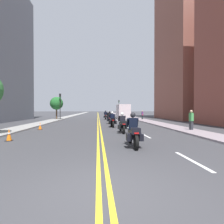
% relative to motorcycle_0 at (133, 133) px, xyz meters
% --- Properties ---
extents(ground_plane, '(264.00, 264.00, 0.00)m').
position_rel_motorcycle_0_xyz_m(ground_plane, '(-1.57, 43.53, -0.66)').
color(ground_plane, '#37373B').
extents(sidewalk_left, '(2.08, 144.00, 0.12)m').
position_rel_motorcycle_0_xyz_m(sidewalk_left, '(-8.91, 43.53, -0.60)').
color(sidewalk_left, gray).
rests_on(sidewalk_left, ground).
extents(sidewalk_right, '(2.08, 144.00, 0.12)m').
position_rel_motorcycle_0_xyz_m(sidewalk_right, '(5.77, 43.53, -0.60)').
color(sidewalk_right, gray).
rests_on(sidewalk_right, ground).
extents(centreline_yellow_inner, '(0.12, 132.00, 0.01)m').
position_rel_motorcycle_0_xyz_m(centreline_yellow_inner, '(-1.69, 43.53, -0.66)').
color(centreline_yellow_inner, yellow).
rests_on(centreline_yellow_inner, ground).
extents(centreline_yellow_outer, '(0.12, 132.00, 0.01)m').
position_rel_motorcycle_0_xyz_m(centreline_yellow_outer, '(-1.45, 43.53, -0.66)').
color(centreline_yellow_outer, yellow).
rests_on(centreline_yellow_outer, ground).
extents(lane_dashes_white, '(0.14, 56.40, 0.01)m').
position_rel_motorcycle_0_xyz_m(lane_dashes_white, '(1.58, 24.53, -0.66)').
color(lane_dashes_white, silver).
rests_on(lane_dashes_white, ground).
extents(building_right_1, '(9.38, 13.42, 30.74)m').
position_rel_motorcycle_0_xyz_m(building_right_1, '(15.76, 23.76, 14.71)').
color(building_right_1, brown).
rests_on(building_right_1, ground).
extents(motorcycle_0, '(0.77, 2.31, 1.66)m').
position_rel_motorcycle_0_xyz_m(motorcycle_0, '(0.00, 0.00, 0.00)').
color(motorcycle_0, black).
rests_on(motorcycle_0, ground).
extents(motorcycle_1, '(0.77, 2.13, 1.59)m').
position_rel_motorcycle_0_xyz_m(motorcycle_1, '(0.18, 5.03, -0.02)').
color(motorcycle_1, black).
rests_on(motorcycle_1, ground).
extents(motorcycle_2, '(0.77, 2.23, 1.60)m').
position_rel_motorcycle_0_xyz_m(motorcycle_2, '(-0.22, 9.56, -0.02)').
color(motorcycle_2, black).
rests_on(motorcycle_2, ground).
extents(motorcycle_3, '(0.77, 2.26, 1.62)m').
position_rel_motorcycle_0_xyz_m(motorcycle_3, '(-0.20, 13.87, -0.02)').
color(motorcycle_3, black).
rests_on(motorcycle_3, ground).
extents(motorcycle_4, '(0.77, 2.13, 1.60)m').
position_rel_motorcycle_0_xyz_m(motorcycle_4, '(0.06, 18.95, -0.01)').
color(motorcycle_4, black).
rests_on(motorcycle_4, ground).
extents(motorcycle_5, '(0.76, 2.10, 1.64)m').
position_rel_motorcycle_0_xyz_m(motorcycle_5, '(-0.27, 23.74, -0.02)').
color(motorcycle_5, black).
rests_on(motorcycle_5, ground).
extents(traffic_cone_0, '(0.34, 0.34, 0.70)m').
position_rel_motorcycle_0_xyz_m(traffic_cone_0, '(-6.78, 2.11, -0.32)').
color(traffic_cone_0, black).
rests_on(traffic_cone_0, ground).
extents(traffic_cone_2, '(0.35, 0.35, 0.65)m').
position_rel_motorcycle_0_xyz_m(traffic_cone_2, '(-6.88, 7.83, -0.34)').
color(traffic_cone_2, black).
rests_on(traffic_cone_2, ground).
extents(traffic_light_near, '(0.28, 0.38, 4.60)m').
position_rel_motorcycle_0_xyz_m(traffic_light_near, '(-8.27, 22.90, 2.51)').
color(traffic_light_near, black).
rests_on(traffic_light_near, ground).
extents(traffic_light_far, '(0.28, 0.38, 4.89)m').
position_rel_motorcycle_0_xyz_m(traffic_light_far, '(5.12, 47.62, 2.69)').
color(traffic_light_far, black).
rests_on(traffic_light_far, ground).
extents(pedestrian_0, '(0.24, 0.49, 1.76)m').
position_rel_motorcycle_0_xyz_m(pedestrian_0, '(6.03, 5.59, 0.25)').
color(pedestrian_0, '#2B2D33').
rests_on(pedestrian_0, ground).
extents(pedestrian_1, '(0.23, 0.48, 1.67)m').
position_rel_motorcycle_0_xyz_m(pedestrian_1, '(6.15, 21.92, 0.20)').
color(pedestrian_1, '#222C2F').
rests_on(pedestrian_1, ground).
extents(street_tree_0, '(2.30, 2.30, 4.08)m').
position_rel_motorcycle_0_xyz_m(street_tree_0, '(-9.10, 23.83, 2.25)').
color(street_tree_0, '#4B3522').
rests_on(street_tree_0, ground).
extents(parked_truck, '(2.20, 6.50, 2.80)m').
position_rel_motorcycle_0_xyz_m(parked_truck, '(3.32, 26.79, 0.61)').
color(parked_truck, silver).
rests_on(parked_truck, ground).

